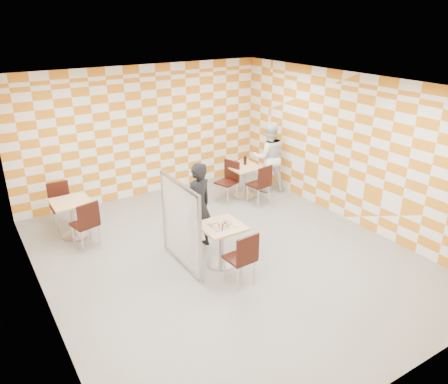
% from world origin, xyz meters
% --- Properties ---
extents(room_shell, '(7.00, 7.00, 7.00)m').
position_xyz_m(room_shell, '(0.00, 0.54, 1.50)').
color(room_shell, gray).
rests_on(room_shell, ground).
extents(main_table, '(0.70, 0.70, 0.75)m').
position_xyz_m(main_table, '(-0.20, -0.20, 0.51)').
color(main_table, '#D9B175').
rests_on(main_table, ground).
extents(second_table, '(0.70, 0.70, 0.75)m').
position_xyz_m(second_table, '(1.84, 2.07, 0.51)').
color(second_table, '#D9B175').
rests_on(second_table, ground).
extents(empty_table, '(0.70, 0.70, 0.75)m').
position_xyz_m(empty_table, '(-2.08, 2.18, 0.51)').
color(empty_table, '#D9B175').
rests_on(empty_table, ground).
extents(chair_main_front, '(0.44, 0.45, 0.92)m').
position_xyz_m(chair_main_front, '(-0.24, -0.91, 0.54)').
color(chair_main_front, black).
rests_on(chair_main_front, ground).
extents(chair_second_front, '(0.48, 0.49, 0.92)m').
position_xyz_m(chair_second_front, '(1.90, 1.49, 0.54)').
color(chair_second_front, black).
rests_on(chair_second_front, ground).
extents(chair_second_side, '(0.54, 0.54, 0.92)m').
position_xyz_m(chair_second_side, '(1.44, 2.10, 0.54)').
color(chair_second_side, black).
rests_on(chair_second_side, ground).
extents(chair_empty_near, '(0.51, 0.51, 0.92)m').
position_xyz_m(chair_empty_near, '(-1.97, 1.60, 0.54)').
color(chair_empty_near, black).
rests_on(chair_empty_near, ground).
extents(chair_empty_far, '(0.42, 0.43, 0.92)m').
position_xyz_m(chair_empty_far, '(-2.15, 2.77, 0.54)').
color(chair_empty_far, black).
rests_on(chair_empty_far, ground).
extents(partition, '(0.08, 1.38, 1.55)m').
position_xyz_m(partition, '(-0.80, 0.13, 0.79)').
color(partition, white).
rests_on(partition, ground).
extents(man_dark, '(0.67, 0.52, 1.65)m').
position_xyz_m(man_dark, '(-0.24, 0.54, 0.82)').
color(man_dark, black).
rests_on(man_dark, ground).
extents(man_white, '(1.01, 0.91, 1.70)m').
position_xyz_m(man_white, '(2.55, 2.08, 0.85)').
color(man_white, white).
rests_on(man_white, ground).
extents(pizza_on_foil, '(0.40, 0.40, 0.04)m').
position_xyz_m(pizza_on_foil, '(-0.20, -0.21, 0.77)').
color(pizza_on_foil, silver).
rests_on(pizza_on_foil, main_table).
extents(sport_bottle, '(0.06, 0.06, 0.20)m').
position_xyz_m(sport_bottle, '(1.72, 2.12, 0.84)').
color(sport_bottle, white).
rests_on(sport_bottle, second_table).
extents(soda_bottle, '(0.07, 0.07, 0.23)m').
position_xyz_m(soda_bottle, '(1.93, 2.17, 0.85)').
color(soda_bottle, black).
rests_on(soda_bottle, second_table).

